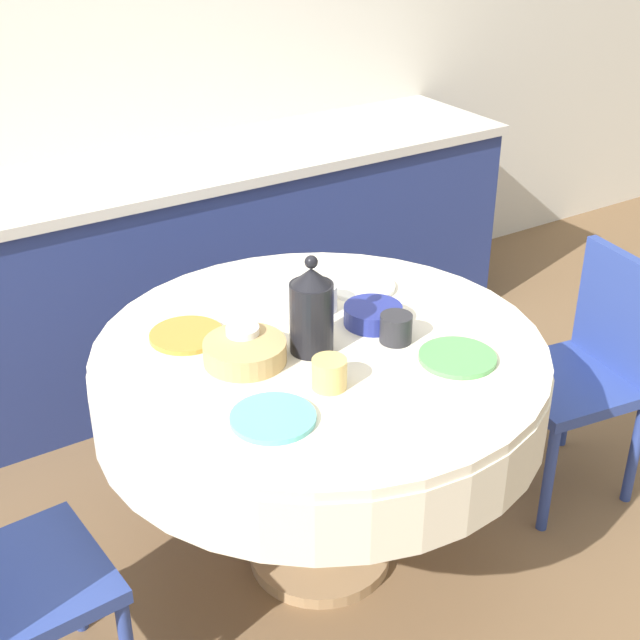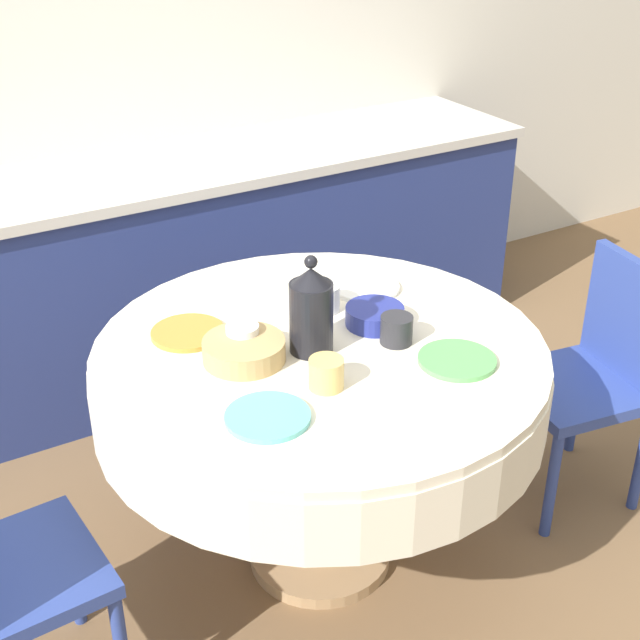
% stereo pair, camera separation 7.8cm
% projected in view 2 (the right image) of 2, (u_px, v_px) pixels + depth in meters
% --- Properties ---
extents(ground_plane, '(12.00, 12.00, 0.00)m').
position_uv_depth(ground_plane, '(320.00, 557.00, 2.82)').
color(ground_plane, brown).
extents(wall_back, '(7.00, 0.05, 2.60)m').
position_uv_depth(wall_back, '(104.00, 45.00, 3.44)').
color(wall_back, silver).
rests_on(wall_back, ground_plane).
extents(kitchen_counter, '(3.24, 0.64, 0.90)m').
position_uv_depth(kitchen_counter, '(155.00, 275.00, 3.59)').
color(kitchen_counter, navy).
rests_on(kitchen_counter, ground_plane).
extents(dining_table, '(1.27, 1.27, 0.77)m').
position_uv_depth(dining_table, '(320.00, 384.00, 2.51)').
color(dining_table, tan).
rests_on(dining_table, ground_plane).
extents(chair_left, '(0.45, 0.45, 0.84)m').
position_uv_depth(chair_left, '(594.00, 369.00, 2.92)').
color(chair_left, '#2D428E').
rests_on(chair_left, ground_plane).
extents(plate_near_left, '(0.21, 0.21, 0.01)m').
position_uv_depth(plate_near_left, '(268.00, 417.00, 2.13)').
color(plate_near_left, '#60BCB7').
rests_on(plate_near_left, dining_table).
extents(cup_near_left, '(0.09, 0.09, 0.08)m').
position_uv_depth(cup_near_left, '(326.00, 374.00, 2.24)').
color(cup_near_left, '#DBB766').
rests_on(cup_near_left, dining_table).
extents(plate_near_right, '(0.21, 0.21, 0.01)m').
position_uv_depth(plate_near_right, '(457.00, 360.00, 2.37)').
color(plate_near_right, '#5BA85B').
rests_on(plate_near_right, dining_table).
extents(cup_near_right, '(0.09, 0.09, 0.08)m').
position_uv_depth(cup_near_right, '(396.00, 330.00, 2.45)').
color(cup_near_right, '#28282D').
rests_on(cup_near_right, dining_table).
extents(plate_far_left, '(0.21, 0.21, 0.01)m').
position_uv_depth(plate_far_left, '(188.00, 333.00, 2.50)').
color(plate_far_left, orange).
rests_on(plate_far_left, dining_table).
extents(cup_far_left, '(0.09, 0.09, 0.08)m').
position_uv_depth(cup_far_left, '(243.00, 339.00, 2.40)').
color(cup_far_left, white).
rests_on(cup_far_left, dining_table).
extents(plate_far_right, '(0.21, 0.21, 0.01)m').
position_uv_depth(plate_far_right, '(366.00, 287.00, 2.75)').
color(plate_far_right, white).
rests_on(plate_far_right, dining_table).
extents(cup_far_right, '(0.09, 0.09, 0.08)m').
position_uv_depth(cup_far_right, '(325.00, 298.00, 2.62)').
color(cup_far_right, white).
rests_on(cup_far_right, dining_table).
extents(coffee_carafe, '(0.12, 0.12, 0.28)m').
position_uv_depth(coffee_carafe, '(311.00, 311.00, 2.37)').
color(coffee_carafe, black).
rests_on(coffee_carafe, dining_table).
extents(bread_basket, '(0.22, 0.22, 0.06)m').
position_uv_depth(bread_basket, '(244.00, 350.00, 2.37)').
color(bread_basket, tan).
rests_on(bread_basket, dining_table).
extents(fruit_bowl, '(0.17, 0.17, 0.06)m').
position_uv_depth(fruit_bowl, '(375.00, 316.00, 2.54)').
color(fruit_bowl, navy).
rests_on(fruit_bowl, dining_table).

